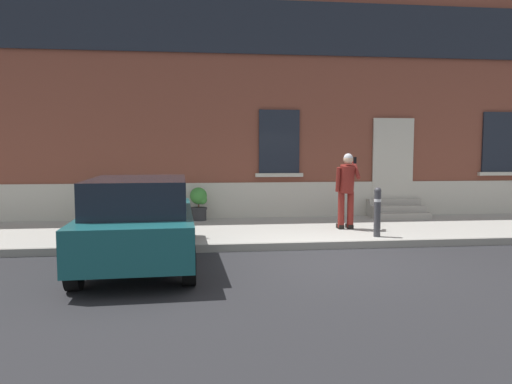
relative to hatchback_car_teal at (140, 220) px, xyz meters
The scene contains 10 objects.
ground_plane 3.32m from the hatchback_car_teal, ahead, with size 80.00×80.00×0.00m, color #232326.
sidewalk 4.33m from the hatchback_car_teal, 41.08° to the left, with size 24.00×3.60×0.15m, color #99968E.
curb_edge 3.43m from the hatchback_car_teal, 16.40° to the left, with size 24.00×0.12×0.15m, color gray.
building_facade 6.86m from the hatchback_car_teal, 58.63° to the left, with size 24.00×1.52×7.50m.
entrance_stoop 7.66m from the hatchback_car_teal, 33.63° to the left, with size 1.47×0.96×0.48m.
hatchback_car_teal is the anchor object (origin of this frame).
bollard_near_person 4.91m from the hatchback_car_teal, 16.05° to the left, with size 0.15×0.15×1.04m.
person_on_phone 4.99m from the hatchback_car_teal, 28.57° to the left, with size 0.51×0.50×1.74m.
planter_olive 4.25m from the hatchback_car_teal, 110.68° to the left, with size 0.44×0.44×0.86m.
planter_charcoal 4.32m from the hatchback_car_teal, 76.61° to the left, with size 0.44×0.44×0.86m.
Camera 1 is at (-2.21, -8.29, 1.96)m, focal length 33.77 mm.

